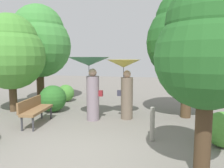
# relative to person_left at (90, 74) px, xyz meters

# --- Properties ---
(ground_plane) EXTENTS (40.00, 40.00, 0.00)m
(ground_plane) POSITION_rel_person_left_xyz_m (0.63, -2.65, -1.58)
(ground_plane) COLOR slate
(person_left) EXTENTS (1.40, 1.40, 2.14)m
(person_left) POSITION_rel_person_left_xyz_m (0.00, 0.00, 0.00)
(person_left) COLOR gray
(person_left) RESTS_ON ground
(person_right) EXTENTS (1.18, 1.18, 2.06)m
(person_right) POSITION_rel_person_left_xyz_m (1.10, 0.43, -0.14)
(person_right) COLOR #6B5B4C
(person_right) RESTS_ON ground
(park_bench) EXTENTS (0.67, 1.55, 0.83)m
(park_bench) POSITION_rel_person_left_xyz_m (-1.56, -0.90, -1.07)
(park_bench) COLOR #38383D
(park_bench) RESTS_ON ground
(tree_near_left) EXTENTS (3.05, 3.05, 4.63)m
(tree_near_left) POSITION_rel_person_left_xyz_m (-3.49, 2.61, 1.34)
(tree_near_left) COLOR #4C3823
(tree_near_left) RESTS_ON ground
(tree_near_right) EXTENTS (1.78, 1.78, 3.40)m
(tree_near_right) POSITION_rel_person_left_xyz_m (3.10, -2.98, 0.71)
(tree_near_right) COLOR #42301E
(tree_near_right) RESTS_ON ground
(tree_mid_left) EXTENTS (2.60, 2.60, 3.81)m
(tree_mid_left) POSITION_rel_person_left_xyz_m (-3.39, 0.46, 0.79)
(tree_mid_left) COLOR #4C3823
(tree_mid_left) RESTS_ON ground
(tree_mid_right) EXTENTS (2.87, 2.87, 4.53)m
(tree_mid_right) POSITION_rel_person_left_xyz_m (3.19, 1.09, 1.31)
(tree_mid_right) COLOR #4C3823
(tree_mid_right) RESTS_ON ground
(bush_path_left) EXTENTS (1.05, 1.05, 1.05)m
(bush_path_left) POSITION_rel_person_left_xyz_m (-1.81, 0.74, -1.06)
(bush_path_left) COLOR #2D6B28
(bush_path_left) RESTS_ON ground
(bush_behind_bench) EXTENTS (0.84, 0.84, 0.84)m
(bush_behind_bench) POSITION_rel_person_left_xyz_m (3.80, -1.45, -1.16)
(bush_behind_bench) COLOR #4C9338
(bush_behind_bench) RESTS_ON ground
(bush_far_side) EXTENTS (0.82, 0.82, 0.82)m
(bush_far_side) POSITION_rel_person_left_xyz_m (-2.23, 2.78, -1.18)
(bush_far_side) COLOR #4C9338
(bush_far_side) RESTS_ON ground
(path_marker_post) EXTENTS (0.12, 0.12, 0.88)m
(path_marker_post) POSITION_rel_person_left_xyz_m (2.15, -1.47, -1.15)
(path_marker_post) COLOR gray
(path_marker_post) RESTS_ON ground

